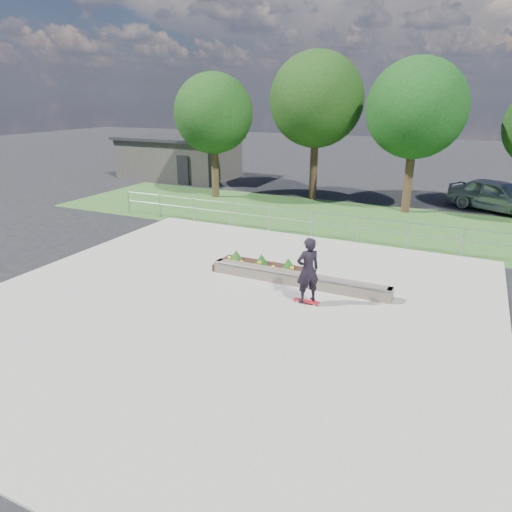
{
  "coord_description": "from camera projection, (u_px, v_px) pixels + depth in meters",
  "views": [
    {
      "loc": [
        6.02,
        -10.7,
        5.89
      ],
      "look_at": [
        0.2,
        1.5,
        1.1
      ],
      "focal_mm": 32.0,
      "sensor_mm": 36.0,
      "label": 1
    }
  ],
  "objects": [
    {
      "name": "tree_mid_right",
      "position": [
        416.0,
        109.0,
        22.45
      ],
      "size": [
        4.9,
        4.9,
        7.7
      ],
      "color": "#362315",
      "rests_on": "ground"
    },
    {
      "name": "concrete_slab",
      "position": [
        228.0,
        304.0,
        13.5
      ],
      "size": [
        15.0,
        15.0,
        0.06
      ],
      "primitive_type": "cube",
      "color": "gray",
      "rests_on": "ground"
    },
    {
      "name": "ground",
      "position": [
        228.0,
        305.0,
        13.51
      ],
      "size": [
        120.0,
        120.0,
        0.0
      ],
      "primitive_type": "plane",
      "color": "black",
      "rests_on": "ground"
    },
    {
      "name": "parked_car",
      "position": [
        497.0,
        195.0,
        24.2
      ],
      "size": [
        5.33,
        4.02,
        1.69
      ],
      "primitive_type": "imported",
      "rotation": [
        0.0,
        0.0,
        1.1
      ],
      "color": "#A6ABB0",
      "rests_on": "ground"
    },
    {
      "name": "skateboarder",
      "position": [
        308.0,
        270.0,
        13.14
      ],
      "size": [
        0.83,
        0.83,
        2.03
      ],
      "color": "silver",
      "rests_on": "concrete_slab"
    },
    {
      "name": "planter_bed",
      "position": [
        259.0,
        267.0,
        15.8
      ],
      "size": [
        3.0,
        1.2,
        0.61
      ],
      "color": "black",
      "rests_on": "concrete_slab"
    },
    {
      "name": "grass_verge",
      "position": [
        334.0,
        219.0,
        22.86
      ],
      "size": [
        30.0,
        8.0,
        0.02
      ],
      "primitive_type": "cube",
      "color": "#2B5221",
      "rests_on": "ground"
    },
    {
      "name": "fence",
      "position": [
        312.0,
        221.0,
        19.63
      ],
      "size": [
        20.06,
        0.06,
        1.2
      ],
      "color": "#9B9DA4",
      "rests_on": "ground"
    },
    {
      "name": "tree_far_left",
      "position": [
        213.0,
        114.0,
        26.19
      ],
      "size": [
        4.55,
        4.55,
        7.15
      ],
      "color": "#322414",
      "rests_on": "ground"
    },
    {
      "name": "tree_mid_left",
      "position": [
        316.0,
        100.0,
        25.41
      ],
      "size": [
        5.25,
        5.25,
        8.25
      ],
      "color": "black",
      "rests_on": "ground"
    },
    {
      "name": "grind_ledge",
      "position": [
        298.0,
        279.0,
        14.74
      ],
      "size": [
        6.0,
        0.44,
        0.43
      ],
      "color": "brown",
      "rests_on": "concrete_slab"
    },
    {
      "name": "building",
      "position": [
        180.0,
        157.0,
        33.99
      ],
      "size": [
        8.4,
        5.4,
        3.0
      ],
      "color": "#312F2C",
      "rests_on": "ground"
    }
  ]
}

